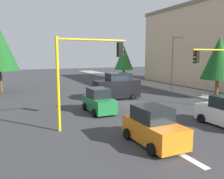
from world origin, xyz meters
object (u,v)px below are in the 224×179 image
object	(u,v)px
car_yellow	(116,83)
traffic_signal_near_left	(216,66)
traffic_signal_near_right	(86,65)
car_orange	(153,127)
car_green	(99,101)
tree_roadside_near	(219,58)
delivery_van_black	(117,87)
street_lamp_curbside	(174,57)
tree_roadside_far	(124,58)

from	to	relation	value
car_yellow	traffic_signal_near_left	bearing A→B (deg)	9.48
traffic_signal_near_right	car_orange	distance (m)	5.65
traffic_signal_near_right	car_green	distance (m)	5.13
traffic_signal_near_left	car_yellow	world-z (taller)	traffic_signal_near_left
tree_roadside_near	traffic_signal_near_left	bearing A→B (deg)	-50.64
tree_roadside_near	delivery_van_black	distance (m)	11.34
car_green	car_orange	bearing A→B (deg)	0.86
tree_roadside_near	car_orange	distance (m)	16.47
traffic_signal_near_right	car_yellow	bearing A→B (deg)	147.95
street_lamp_curbside	tree_roadside_near	distance (m)	5.76
delivery_van_black	car_orange	xyz separation A→B (m)	(12.10, -3.76, -0.39)
car_yellow	car_orange	xyz separation A→B (m)	(18.39, -6.67, -0.00)
tree_roadside_far	delivery_van_black	distance (m)	18.67
traffic_signal_near_right	delivery_van_black	bearing A→B (deg)	142.98
traffic_signal_near_right	tree_roadside_near	xyz separation A→B (m)	(-4.00, 16.21, 0.25)
tree_roadside_near	car_orange	world-z (taller)	tree_roadside_near
traffic_signal_near_left	tree_roadside_near	world-z (taller)	tree_roadside_near
traffic_signal_near_left	car_green	xyz separation A→B (m)	(-3.43, -9.17, -2.82)
traffic_signal_near_left	tree_roadside_far	xyz separation A→B (m)	(-24.00, 3.88, 0.45)
street_lamp_curbside	car_yellow	distance (m)	8.33
car_green	traffic_signal_near_right	bearing A→B (deg)	-32.21
car_yellow	street_lamp_curbside	bearing A→B (deg)	51.89
car_yellow	car_orange	distance (m)	19.56
street_lamp_curbside	traffic_signal_near_right	bearing A→B (deg)	-57.19
tree_roadside_far	car_orange	size ratio (longest dim) A/B	1.67
tree_roadside_far	car_green	distance (m)	24.58
traffic_signal_near_right	car_yellow	xyz separation A→B (m)	(-14.29, 8.94, -3.15)
car_yellow	traffic_signal_near_right	bearing A→B (deg)	-32.05
delivery_van_black	tree_roadside_near	bearing A→B (deg)	68.54
traffic_signal_near_left	street_lamp_curbside	distance (m)	10.27
car_yellow	delivery_van_black	bearing A→B (deg)	-24.84
car_orange	traffic_signal_near_right	bearing A→B (deg)	-151.01
traffic_signal_near_right	tree_roadside_far	bearing A→B (deg)	147.64
street_lamp_curbside	tree_roadside_near	xyz separation A→B (m)	(5.61, 1.30, -0.05)
tree_roadside_near	car_yellow	distance (m)	13.04
street_lamp_curbside	car_green	bearing A→B (deg)	-64.12
delivery_van_black	car_green	bearing A→B (deg)	-40.27
car_yellow	car_green	xyz separation A→B (m)	(10.86, -6.78, -0.00)
tree_roadside_near	car_orange	bearing A→B (deg)	-59.83
car_green	tree_roadside_far	bearing A→B (deg)	147.62
traffic_signal_near_left	tree_roadside_near	xyz separation A→B (m)	(-4.00, 4.88, 0.58)
tree_roadside_near	car_yellow	world-z (taller)	tree_roadside_near
tree_roadside_near	delivery_van_black	xyz separation A→B (m)	(-4.00, -10.17, -3.01)
traffic_signal_near_right	tree_roadside_near	size ratio (longest dim) A/B	0.87
traffic_signal_near_left	car_yellow	size ratio (longest dim) A/B	1.25
traffic_signal_near_left	traffic_signal_near_right	world-z (taller)	traffic_signal_near_right
tree_roadside_near	car_yellow	xyz separation A→B (m)	(-10.29, -7.26, -3.40)
traffic_signal_near_left	tree_roadside_far	world-z (taller)	tree_roadside_far
tree_roadside_near	car_green	distance (m)	14.46
street_lamp_curbside	car_orange	xyz separation A→B (m)	(13.71, -12.63, -3.45)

